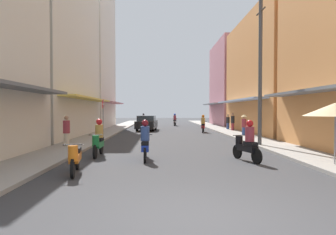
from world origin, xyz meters
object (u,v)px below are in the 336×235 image
object	(u,v)px
motorbike_red	(203,125)
vendor_umbrella	(335,109)
pedestrian_far	(228,122)
parked_car	(147,123)
pedestrian_crossing	(66,132)
motorbike_black	(247,143)
pedestrian_midway	(244,124)
motorbike_silver	(175,120)
street_sign_no_entry	(103,114)
pedestrian_foreground	(233,122)
motorbike_green	(98,140)
motorbike_blue	(145,142)
utility_pole	(260,72)
motorbike_orange	(75,158)
motorbike_maroon	(144,120)

from	to	relation	value
motorbike_red	vendor_umbrella	distance (m)	15.71
pedestrian_far	parked_car	bearing A→B (deg)	-179.69
pedestrian_crossing	vendor_umbrella	world-z (taller)	vendor_umbrella
motorbike_black	pedestrian_midway	bearing A→B (deg)	74.11
motorbike_black	motorbike_silver	distance (m)	25.48
street_sign_no_entry	pedestrian_foreground	bearing A→B (deg)	35.82
motorbike_green	motorbike_black	xyz separation A→B (m)	(5.92, -1.36, 0.00)
pedestrian_midway	vendor_umbrella	xyz separation A→B (m)	(-0.21, -11.17, 1.04)
motorbike_blue	pedestrian_crossing	distance (m)	5.55
motorbike_silver	pedestrian_midway	distance (m)	16.13
motorbike_red	utility_pole	world-z (taller)	utility_pole
motorbike_green	motorbike_black	distance (m)	6.07
motorbike_green	motorbike_orange	xyz separation A→B (m)	(0.03, -3.39, -0.20)
motorbike_red	pedestrian_crossing	xyz separation A→B (m)	(-8.59, -10.27, 0.13)
pedestrian_crossing	utility_pole	world-z (taller)	utility_pole
pedestrian_crossing	motorbike_maroon	bearing A→B (deg)	83.48
motorbike_black	pedestrian_crossing	bearing A→B (deg)	153.98
motorbike_red	motorbike_maroon	bearing A→B (deg)	115.83
motorbike_maroon	street_sign_no_entry	xyz separation A→B (m)	(-1.49, -18.81, 1.01)
motorbike_black	pedestrian_far	world-z (taller)	motorbike_black
motorbike_black	pedestrian_midway	xyz separation A→B (m)	(2.82, 9.89, 0.22)
vendor_umbrella	motorbike_silver	bearing A→B (deg)	98.65
motorbike_maroon	pedestrian_midway	size ratio (longest dim) A/B	1.09
motorbike_blue	pedestrian_crossing	size ratio (longest dim) A/B	1.08
motorbike_red	utility_pole	bearing A→B (deg)	-81.28
motorbike_maroon	motorbike_blue	distance (m)	26.30
motorbike_maroon	motorbike_orange	bearing A→B (deg)	-90.72
motorbike_blue	pedestrian_foreground	size ratio (longest dim) A/B	1.07
pedestrian_foreground	street_sign_no_entry	xyz separation A→B (m)	(-10.39, -7.50, 0.87)
motorbike_maroon	motorbike_orange	distance (m)	28.65
motorbike_green	motorbike_red	world-z (taller)	same
motorbike_green	pedestrian_foreground	distance (m)	16.75
motorbike_green	utility_pole	xyz separation A→B (m)	(7.92, 2.91, 3.26)
parked_car	motorbike_silver	bearing A→B (deg)	69.72
motorbike_green	pedestrian_far	distance (m)	18.06
motorbike_black	vendor_umbrella	bearing A→B (deg)	-26.16
motorbike_blue	pedestrian_far	xyz separation A→B (m)	(7.19, 16.51, 0.07)
street_sign_no_entry	motorbike_silver	bearing A→B (deg)	72.51
motorbike_maroon	motorbike_orange	size ratio (longest dim) A/B	1.00
motorbike_silver	pedestrian_far	bearing A→B (deg)	-60.88
pedestrian_foreground	pedestrian_crossing	size ratio (longest dim) A/B	1.01
motorbike_green	pedestrian_crossing	bearing A→B (deg)	130.20
motorbike_black	pedestrian_foreground	size ratio (longest dim) A/B	1.03
motorbike_black	motorbike_red	world-z (taller)	same
motorbike_black	motorbike_blue	distance (m)	3.91
motorbike_green	motorbike_black	world-z (taller)	same
motorbike_blue	motorbike_red	bearing A→B (deg)	72.54
motorbike_black	motorbike_red	distance (m)	14.24
motorbike_maroon	pedestrian_far	xyz separation A→B (m)	(8.83, -9.74, 0.07)
motorbike_orange	motorbike_green	bearing A→B (deg)	90.52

